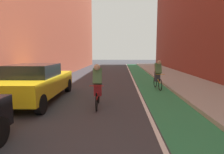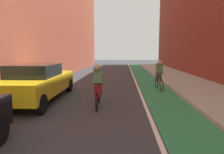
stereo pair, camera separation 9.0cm
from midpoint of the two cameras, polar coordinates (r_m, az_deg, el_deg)
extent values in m
plane|color=#38383D|center=(12.62, -1.17, -1.90)|extent=(80.62, 80.62, 0.00)
cube|color=#2D8451|center=(14.67, 10.36, -0.73)|extent=(1.60, 36.65, 0.00)
cube|color=white|center=(14.58, 6.85, -0.70)|extent=(0.12, 36.65, 0.00)
cube|color=#A8A59E|center=(15.14, 19.45, -0.52)|extent=(3.22, 36.65, 0.14)
cube|color=yellow|center=(8.69, -20.62, -2.00)|extent=(1.98, 4.80, 0.70)
cube|color=black|center=(8.40, -21.41, 1.62)|extent=(1.68, 2.04, 0.55)
cylinder|color=black|center=(10.73, -21.00, -2.23)|extent=(0.24, 0.67, 0.66)
cylinder|color=black|center=(10.19, -12.23, -2.38)|extent=(0.24, 0.67, 0.66)
cylinder|color=black|center=(6.79, -19.76, -7.49)|extent=(0.24, 0.67, 0.66)
torus|color=black|center=(6.72, -4.12, -7.35)|extent=(0.07, 0.63, 0.63)
torus|color=black|center=(7.73, -3.46, -5.39)|extent=(0.07, 0.63, 0.63)
cylinder|color=red|center=(7.17, -3.78, -4.59)|extent=(0.09, 0.96, 0.33)
cylinder|color=red|center=(7.34, -3.68, -3.69)|extent=(0.04, 0.12, 0.55)
cylinder|color=red|center=(6.68, -4.11, -2.61)|extent=(0.48, 0.05, 0.02)
cube|color=maroon|center=(7.25, -3.73, -3.26)|extent=(0.29, 0.25, 0.56)
cube|color=#4C7247|center=(7.05, -3.84, 0.22)|extent=(0.34, 0.41, 0.60)
sphere|color=tan|center=(6.86, -3.97, 2.88)|extent=(0.22, 0.22, 0.22)
torus|color=black|center=(10.45, 14.56, -2.29)|extent=(0.09, 0.63, 0.63)
torus|color=black|center=(11.46, 13.17, -1.43)|extent=(0.09, 0.63, 0.63)
cylinder|color=gold|center=(10.92, 13.87, -0.70)|extent=(0.11, 0.96, 0.33)
cylinder|color=gold|center=(11.09, 13.64, -0.16)|extent=(0.04, 0.12, 0.55)
cylinder|color=gold|center=(10.46, 14.54, 0.75)|extent=(0.48, 0.06, 0.02)
cube|color=#333842|center=(11.00, 13.75, 0.15)|extent=(0.30, 0.26, 0.56)
cube|color=#4C7247|center=(10.84, 14.00, 2.48)|extent=(0.35, 0.42, 0.60)
sphere|color=tan|center=(10.66, 14.27, 4.23)|extent=(0.22, 0.22, 0.22)
camera|label=1|loc=(0.04, -89.58, 0.05)|focal=31.14mm
camera|label=2|loc=(0.04, 90.42, -0.05)|focal=31.14mm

